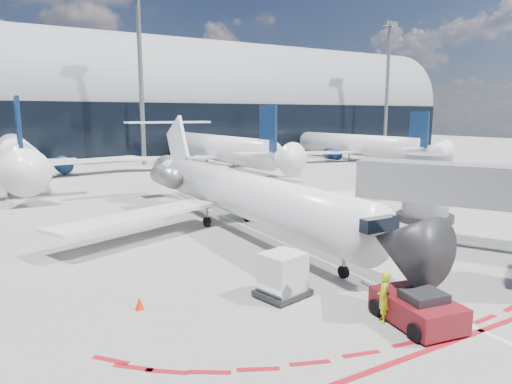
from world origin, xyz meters
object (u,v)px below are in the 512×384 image
ramp_worker (384,297)px  pushback_tug (417,308)px  regional_jet (237,192)px  uld_container (283,275)px

ramp_worker → pushback_tug: bearing=99.9°
regional_jet → uld_container: bearing=-108.0°
regional_jet → ramp_worker: (-1.72, -15.12, -1.55)m
ramp_worker → uld_container: (-1.96, 3.79, -0.02)m
ramp_worker → uld_container: 4.26m
regional_jet → ramp_worker: regional_jet is taller
uld_container → pushback_tug: bearing=-70.5°
regional_jet → pushback_tug: size_ratio=5.77×
regional_jet → ramp_worker: bearing=-96.5°
pushback_tug → regional_jet: bearing=95.7°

